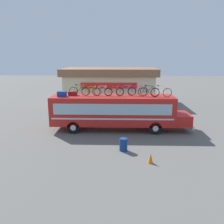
% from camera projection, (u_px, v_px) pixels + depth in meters
% --- Properties ---
extents(ground_plane, '(120.00, 120.00, 0.00)m').
position_uv_depth(ground_plane, '(113.00, 130.00, 20.78)').
color(ground_plane, '#605E59').
extents(bus, '(11.93, 2.66, 2.98)m').
position_uv_depth(bus, '(116.00, 110.00, 20.38)').
color(bus, red).
rests_on(bus, ground).
extents(luggage_bag_1, '(0.70, 0.53, 0.44)m').
position_uv_depth(luggage_bag_1, '(62.00, 94.00, 19.82)').
color(luggage_bag_1, '#193899').
rests_on(luggage_bag_1, bus).
extents(luggage_bag_2, '(0.71, 0.53, 0.35)m').
position_uv_depth(luggage_bag_2, '(73.00, 93.00, 20.44)').
color(luggage_bag_2, maroon).
rests_on(luggage_bag_2, bus).
extents(rooftop_bicycle_1, '(1.79, 0.44, 0.98)m').
position_uv_depth(rooftop_bicycle_1, '(80.00, 91.00, 20.24)').
color(rooftop_bicycle_1, black).
rests_on(rooftop_bicycle_1, bus).
extents(rooftop_bicycle_2, '(1.70, 0.44, 0.88)m').
position_uv_depth(rooftop_bicycle_2, '(91.00, 91.00, 20.23)').
color(rooftop_bicycle_2, black).
rests_on(rooftop_bicycle_2, bus).
extents(rooftop_bicycle_3, '(1.74, 0.44, 0.91)m').
position_uv_depth(rooftop_bicycle_3, '(102.00, 91.00, 20.27)').
color(rooftop_bicycle_3, black).
rests_on(rooftop_bicycle_3, bus).
extents(rooftop_bicycle_4, '(1.65, 0.44, 0.88)m').
position_uv_depth(rooftop_bicycle_4, '(114.00, 92.00, 19.98)').
color(rooftop_bicycle_4, black).
rests_on(rooftop_bicycle_4, bus).
extents(rooftop_bicycle_5, '(1.76, 0.44, 0.92)m').
position_uv_depth(rooftop_bicycle_5, '(126.00, 91.00, 20.40)').
color(rooftop_bicycle_5, black).
rests_on(rooftop_bicycle_5, bus).
extents(rooftop_bicycle_6, '(1.79, 0.44, 0.94)m').
position_uv_depth(rooftop_bicycle_6, '(138.00, 91.00, 20.22)').
color(rooftop_bicycle_6, black).
rests_on(rooftop_bicycle_6, bus).
extents(rooftop_bicycle_7, '(1.79, 0.44, 0.97)m').
position_uv_depth(rooftop_bicycle_7, '(149.00, 92.00, 19.88)').
color(rooftop_bicycle_7, black).
rests_on(rooftop_bicycle_7, bus).
extents(rooftop_bicycle_8, '(1.76, 0.44, 0.98)m').
position_uv_depth(rooftop_bicycle_8, '(161.00, 92.00, 19.49)').
color(rooftop_bicycle_8, black).
rests_on(rooftop_bicycle_8, bus).
extents(roadside_building, '(12.80, 6.96, 4.69)m').
position_uv_depth(roadside_building, '(110.00, 85.00, 33.10)').
color(roadside_building, beige).
rests_on(roadside_building, ground).
extents(trash_bin, '(0.54, 0.54, 0.87)m').
position_uv_depth(trash_bin, '(123.00, 145.00, 16.04)').
color(trash_bin, navy).
rests_on(trash_bin, ground).
extents(traffic_cone, '(0.32, 0.32, 0.61)m').
position_uv_depth(traffic_cone, '(151.00, 158.00, 14.19)').
color(traffic_cone, orange).
rests_on(traffic_cone, ground).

